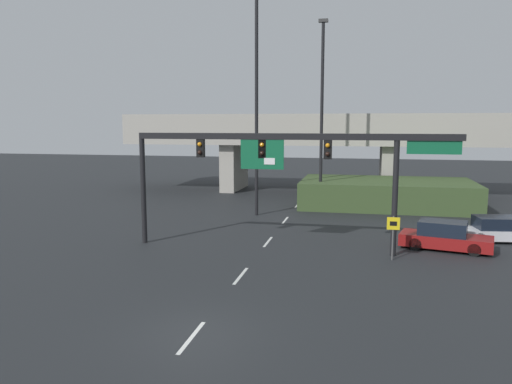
{
  "coord_description": "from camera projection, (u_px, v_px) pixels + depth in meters",
  "views": [
    {
      "loc": [
        4.98,
        -14.31,
        6.55
      ],
      "look_at": [
        0.0,
        9.1,
        3.23
      ],
      "focal_mm": 35.0,
      "sensor_mm": 36.0,
      "label": 1
    }
  ],
  "objects": [
    {
      "name": "ground_plane",
      "position": [
        196.0,
        331.0,
        15.79
      ],
      "size": [
        160.0,
        160.0,
        0.0
      ],
      "primitive_type": "plane",
      "color": "black"
    },
    {
      "name": "lane_markings",
      "position": [
        277.0,
        230.0,
        30.78
      ],
      "size": [
        0.14,
        34.23,
        0.01
      ],
      "color": "silver",
      "rests_on": "ground"
    },
    {
      "name": "signal_gantry",
      "position": [
        283.0,
        156.0,
        25.26
      ],
      "size": [
        16.48,
        0.44,
        6.03
      ],
      "color": "black",
      "rests_on": "ground"
    },
    {
      "name": "speed_limit_sign",
      "position": [
        393.0,
        232.0,
        23.78
      ],
      "size": [
        0.6,
        0.11,
        2.15
      ],
      "color": "#4C4C4C",
      "rests_on": "ground"
    },
    {
      "name": "highway_light_pole_near",
      "position": [
        322.0,
        111.0,
        37.74
      ],
      "size": [
        0.7,
        0.36,
        14.17
      ],
      "color": "black",
      "rests_on": "ground"
    },
    {
      "name": "highway_light_pole_far",
      "position": [
        257.0,
        93.0,
        34.58
      ],
      "size": [
        0.7,
        0.36,
        16.47
      ],
      "color": "black",
      "rests_on": "ground"
    },
    {
      "name": "overpass_bridge",
      "position": [
        309.0,
        138.0,
        47.46
      ],
      "size": [
        34.79,
        7.39,
        7.36
      ],
      "color": "#A39E93",
      "rests_on": "ground"
    },
    {
      "name": "grass_embankment",
      "position": [
        386.0,
        193.0,
        39.37
      ],
      "size": [
        13.24,
        7.51,
        2.06
      ],
      "color": "#384C28",
      "rests_on": "ground"
    },
    {
      "name": "parked_sedan_near_right",
      "position": [
        445.0,
        237.0,
        25.95
      ],
      "size": [
        4.83,
        2.8,
        1.49
      ],
      "rotation": [
        0.0,
        0.0,
        -0.24
      ],
      "color": "maroon",
      "rests_on": "ground"
    },
    {
      "name": "parked_sedan_mid_right",
      "position": [
        500.0,
        230.0,
        27.78
      ],
      "size": [
        4.84,
        2.45,
        1.38
      ],
      "rotation": [
        0.0,
        0.0,
        0.14
      ],
      "color": "silver",
      "rests_on": "ground"
    }
  ]
}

